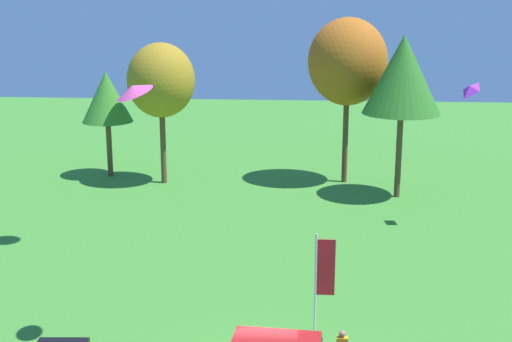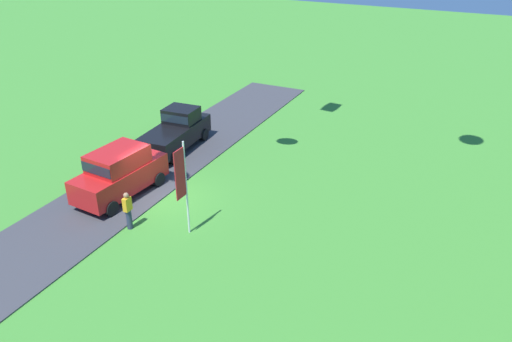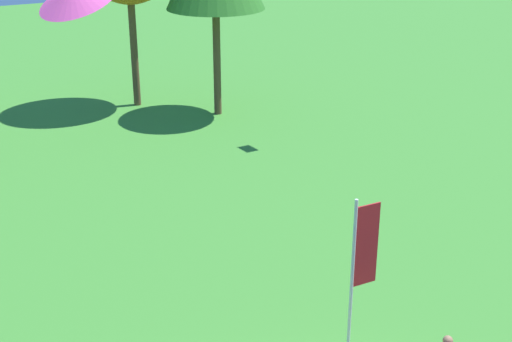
% 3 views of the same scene
% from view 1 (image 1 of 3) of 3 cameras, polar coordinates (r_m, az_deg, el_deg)
% --- Properties ---
extents(tree_left_of_center, '(3.35, 3.35, 7.08)m').
position_cam_1_polar(tree_left_of_center, '(48.25, -11.86, 5.79)').
color(tree_left_of_center, brown).
rests_on(tree_left_of_center, ground).
extents(tree_right_of_center, '(4.30, 4.30, 9.07)m').
position_cam_1_polar(tree_right_of_center, '(45.73, -7.61, 7.18)').
color(tree_right_of_center, brown).
rests_on(tree_right_of_center, ground).
extents(tree_center_back, '(5.03, 5.03, 10.62)m').
position_cam_1_polar(tree_center_back, '(45.81, 7.35, 8.64)').
color(tree_center_back, brown).
rests_on(tree_center_back, ground).
extents(tree_far_left, '(4.62, 4.62, 9.76)m').
position_cam_1_polar(tree_far_left, '(42.90, 11.66, 7.53)').
color(tree_far_left, brown).
rests_on(tree_far_left, ground).
extents(flag_banner, '(0.71, 0.08, 4.13)m').
position_cam_1_polar(flag_banner, '(25.27, 5.33, -8.26)').
color(flag_banner, silver).
rests_on(flag_banner, ground).
extents(kite_diamond_topmost, '(1.21, 1.19, 0.79)m').
position_cam_1_polar(kite_diamond_topmost, '(37.71, 16.71, 6.31)').
color(kite_diamond_topmost, purple).
extents(kite_delta_over_trees, '(1.71, 1.70, 0.73)m').
position_cam_1_polar(kite_delta_over_trees, '(23.49, -9.77, 6.45)').
color(kite_delta_over_trees, '#EA4C9E').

